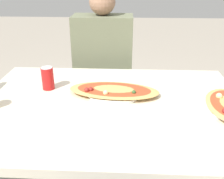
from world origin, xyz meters
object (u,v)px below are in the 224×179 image
at_px(soda_can, 48,78).
at_px(person_seated, 103,60).
at_px(pizza_main, 114,91).
at_px(dining_table, 110,114).
at_px(chair_far_seated, 105,79).

bearing_deg(soda_can, person_seated, 65.11).
bearing_deg(pizza_main, soda_can, 171.21).
relative_size(person_seated, soda_can, 9.78).
height_order(dining_table, person_seated, person_seated).
height_order(dining_table, soda_can, soda_can).
bearing_deg(soda_can, pizza_main, -8.79).
relative_size(dining_table, soda_can, 10.83).
distance_m(person_seated, pizza_main, 0.62).
bearing_deg(dining_table, person_seated, 97.76).
relative_size(person_seated, pizza_main, 2.48).
xyz_separation_m(pizza_main, soda_can, (-0.36, 0.06, 0.04)).
bearing_deg(pizza_main, chair_far_seated, 98.46).
height_order(chair_far_seated, soda_can, chair_far_seated).
bearing_deg(chair_far_seated, pizza_main, 98.46).
xyz_separation_m(dining_table, soda_can, (-0.35, 0.15, 0.12)).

